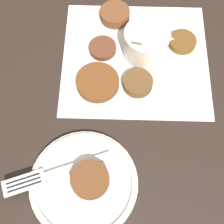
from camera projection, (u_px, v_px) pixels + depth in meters
ground_plane at (141, 55)px, 0.67m from camera, size 4.00×4.00×0.00m
napkin at (135, 58)px, 0.66m from camera, size 0.34×0.31×0.00m
sauce_bowl at (146, 44)px, 0.64m from camera, size 0.10×0.11×0.12m
fritter_0 at (103, 48)px, 0.66m from camera, size 0.06×0.06×0.01m
fritter_1 at (115, 14)px, 0.69m from camera, size 0.07×0.07×0.02m
fritter_2 at (137, 83)px, 0.63m from camera, size 0.06×0.06×0.02m
fritter_3 at (98, 82)px, 0.63m from camera, size 0.09×0.09×0.02m
fritter_4 at (182, 42)px, 0.67m from camera, size 0.06×0.06×0.01m
serving_plate at (84, 183)px, 0.55m from camera, size 0.19×0.19×0.02m
fritter_on_plate at (90, 180)px, 0.53m from camera, size 0.07×0.07×0.02m
fork at (46, 176)px, 0.54m from camera, size 0.18×0.10×0.00m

